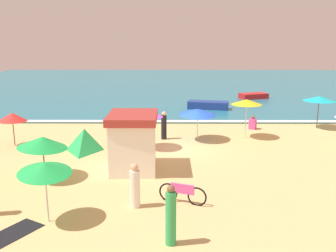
{
  "coord_description": "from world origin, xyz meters",
  "views": [
    {
      "loc": [
        -0.39,
        -19.64,
        5.86
      ],
      "look_at": [
        -0.52,
        1.84,
        0.8
      ],
      "focal_mm": 40.08,
      "sensor_mm": 36.0,
      "label": 1
    }
  ],
  "objects_px": {
    "beachgoer_4": "(135,187)",
    "beach_umbrella_1": "(12,117)",
    "beachgoer_2": "(164,126)",
    "beach_tent": "(85,139)",
    "beach_umbrella_5": "(146,113)",
    "beach_umbrella_2": "(319,99)",
    "beachgoer_0": "(253,123)",
    "beach_umbrella_3": "(43,142)",
    "beach_umbrella_7": "(198,112)",
    "beach_umbrella_4": "(247,102)",
    "small_boat_1": "(253,96)",
    "lifeguard_cabana": "(133,141)",
    "small_boat_0": "(208,105)",
    "beach_umbrella_0": "(45,168)",
    "beachgoer_3": "(171,217)",
    "parked_bicycle": "(182,193)"
  },
  "relations": [
    {
      "from": "beach_umbrella_0",
      "to": "beachgoer_3",
      "type": "distance_m",
      "value": 4.33
    },
    {
      "from": "beach_umbrella_4",
      "to": "beach_umbrella_7",
      "type": "distance_m",
      "value": 3.0
    },
    {
      "from": "lifeguard_cabana",
      "to": "beach_umbrella_3",
      "type": "xyz_separation_m",
      "value": [
        -3.67,
        -1.19,
        0.3
      ]
    },
    {
      "from": "beach_umbrella_2",
      "to": "parked_bicycle",
      "type": "relative_size",
      "value": 1.69
    },
    {
      "from": "beach_umbrella_2",
      "to": "beachgoer_0",
      "type": "bearing_deg",
      "value": -177.15
    },
    {
      "from": "lifeguard_cabana",
      "to": "beachgoer_2",
      "type": "distance_m",
      "value": 5.45
    },
    {
      "from": "parked_bicycle",
      "to": "beachgoer_4",
      "type": "relative_size",
      "value": 1.06
    },
    {
      "from": "beachgoer_4",
      "to": "beach_umbrella_1",
      "type": "bearing_deg",
      "value": 133.74
    },
    {
      "from": "beach_umbrella_2",
      "to": "beach_umbrella_4",
      "type": "xyz_separation_m",
      "value": [
        -5.24,
        -2.45,
        0.18
      ]
    },
    {
      "from": "beachgoer_2",
      "to": "beachgoer_4",
      "type": "xyz_separation_m",
      "value": [
        -0.87,
        -9.19,
        -0.03
      ]
    },
    {
      "from": "beach_umbrella_4",
      "to": "beach_umbrella_3",
      "type": "bearing_deg",
      "value": -145.42
    },
    {
      "from": "beach_umbrella_0",
      "to": "beach_umbrella_3",
      "type": "bearing_deg",
      "value": 109.53
    },
    {
      "from": "beach_umbrella_5",
      "to": "parked_bicycle",
      "type": "height_order",
      "value": "beach_umbrella_5"
    },
    {
      "from": "beach_umbrella_2",
      "to": "beach_umbrella_5",
      "type": "distance_m",
      "value": 12.01
    },
    {
      "from": "beach_umbrella_0",
      "to": "beach_umbrella_7",
      "type": "xyz_separation_m",
      "value": [
        5.58,
        10.08,
        -0.15
      ]
    },
    {
      "from": "beachgoer_4",
      "to": "beachgoer_2",
      "type": "bearing_deg",
      "value": 84.6
    },
    {
      "from": "beach_umbrella_7",
      "to": "beachgoer_3",
      "type": "bearing_deg",
      "value": -97.86
    },
    {
      "from": "lifeguard_cabana",
      "to": "beach_umbrella_4",
      "type": "distance_m",
      "value": 8.38
    },
    {
      "from": "beach_tent",
      "to": "lifeguard_cabana",
      "type": "bearing_deg",
      "value": -46.26
    },
    {
      "from": "parked_bicycle",
      "to": "beachgoer_3",
      "type": "height_order",
      "value": "beachgoer_3"
    },
    {
      "from": "beach_tent",
      "to": "beachgoer_0",
      "type": "xyz_separation_m",
      "value": [
        10.01,
        4.8,
        -0.2
      ]
    },
    {
      "from": "beach_umbrella_3",
      "to": "small_boat_1",
      "type": "relative_size",
      "value": 0.72
    },
    {
      "from": "beach_umbrella_2",
      "to": "beach_umbrella_7",
      "type": "relative_size",
      "value": 1.1
    },
    {
      "from": "beach_umbrella_5",
      "to": "beachgoer_0",
      "type": "bearing_deg",
      "value": 33.64
    },
    {
      "from": "beach_umbrella_4",
      "to": "beachgoer_0",
      "type": "bearing_deg",
      "value": 67.43
    },
    {
      "from": "beach_umbrella_3",
      "to": "small_boat_1",
      "type": "height_order",
      "value": "beach_umbrella_3"
    },
    {
      "from": "beachgoer_0",
      "to": "beachgoer_4",
      "type": "distance_m",
      "value": 13.52
    },
    {
      "from": "beach_umbrella_5",
      "to": "beach_umbrella_4",
      "type": "bearing_deg",
      "value": 21.19
    },
    {
      "from": "beach_umbrella_1",
      "to": "beachgoer_4",
      "type": "bearing_deg",
      "value": -46.26
    },
    {
      "from": "beachgoer_0",
      "to": "beach_umbrella_3",
      "type": "bearing_deg",
      "value": -140.06
    },
    {
      "from": "beach_umbrella_0",
      "to": "beachgoer_4",
      "type": "bearing_deg",
      "value": 22.02
    },
    {
      "from": "beach_umbrella_3",
      "to": "beach_umbrella_5",
      "type": "height_order",
      "value": "beach_umbrella_5"
    },
    {
      "from": "beach_umbrella_5",
      "to": "beachgoer_3",
      "type": "bearing_deg",
      "value": -82.25
    },
    {
      "from": "beach_umbrella_1",
      "to": "beach_umbrella_5",
      "type": "height_order",
      "value": "beach_umbrella_5"
    },
    {
      "from": "beachgoer_0",
      "to": "small_boat_0",
      "type": "distance_m",
      "value": 7.1
    },
    {
      "from": "beach_umbrella_0",
      "to": "beach_umbrella_4",
      "type": "bearing_deg",
      "value": 51.39
    },
    {
      "from": "beach_umbrella_1",
      "to": "small_boat_1",
      "type": "distance_m",
      "value": 23.39
    },
    {
      "from": "beach_umbrella_0",
      "to": "beachgoer_2",
      "type": "height_order",
      "value": "beach_umbrella_0"
    },
    {
      "from": "beach_umbrella_3",
      "to": "beach_tent",
      "type": "bearing_deg",
      "value": 79.68
    },
    {
      "from": "lifeguard_cabana",
      "to": "small_boat_1",
      "type": "distance_m",
      "value": 22.35
    },
    {
      "from": "beach_umbrella_5",
      "to": "beach_umbrella_2",
      "type": "bearing_deg",
      "value": 23.04
    },
    {
      "from": "beach_tent",
      "to": "beachgoer_3",
      "type": "height_order",
      "value": "beachgoer_3"
    },
    {
      "from": "lifeguard_cabana",
      "to": "beachgoer_3",
      "type": "relative_size",
      "value": 1.48
    },
    {
      "from": "beach_umbrella_5",
      "to": "parked_bicycle",
      "type": "distance_m",
      "value": 7.33
    },
    {
      "from": "beach_umbrella_5",
      "to": "small_boat_1",
      "type": "xyz_separation_m",
      "value": [
        9.44,
        16.72,
        -1.63
      ]
    },
    {
      "from": "lifeguard_cabana",
      "to": "small_boat_0",
      "type": "relative_size",
      "value": 0.78
    },
    {
      "from": "beachgoer_0",
      "to": "beach_umbrella_7",
      "type": "bearing_deg",
      "value": -144.11
    },
    {
      "from": "beach_umbrella_2",
      "to": "beach_umbrella_3",
      "type": "distance_m",
      "value": 17.69
    },
    {
      "from": "beach_tent",
      "to": "beach_umbrella_5",
      "type": "bearing_deg",
      "value": 5.42
    },
    {
      "from": "lifeguard_cabana",
      "to": "beach_umbrella_3",
      "type": "relative_size",
      "value": 1.28
    }
  ]
}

